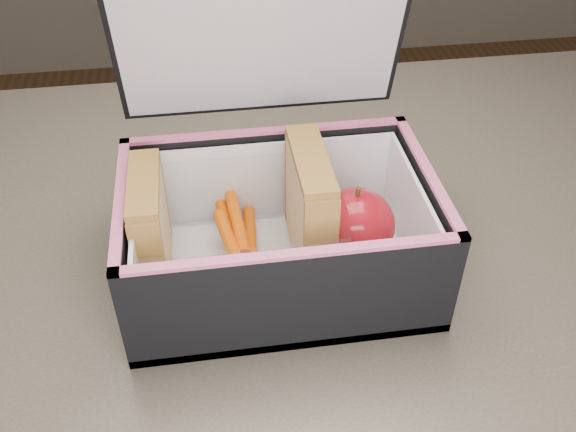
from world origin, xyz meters
The scene contains 8 objects.
kitchen_table centered at (0.00, 0.00, 0.66)m, with size 1.20×0.80×0.75m.
lunch_bag centered at (0.01, -0.02, 0.81)m, with size 0.28×0.24×0.28m.
plastic_tub centered at (-0.04, -0.02, 0.80)m, with size 0.19×0.14×0.08m, color white, non-canonical shape.
sandwich_left centered at (-0.11, -0.02, 0.82)m, with size 0.03×0.10×0.11m.
sandwich_right centered at (0.04, -0.02, 0.82)m, with size 0.03×0.11×0.12m.
carrot_sticks centered at (-0.03, -0.02, 0.78)m, with size 0.04×0.15×0.03m.
paper_napkin centered at (0.08, -0.03, 0.77)m, with size 0.07×0.07×0.01m, color white.
red_apple centered at (0.08, -0.03, 0.81)m, with size 0.08×0.08×0.08m.
Camera 1 is at (-0.05, -0.47, 1.19)m, focal length 40.00 mm.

